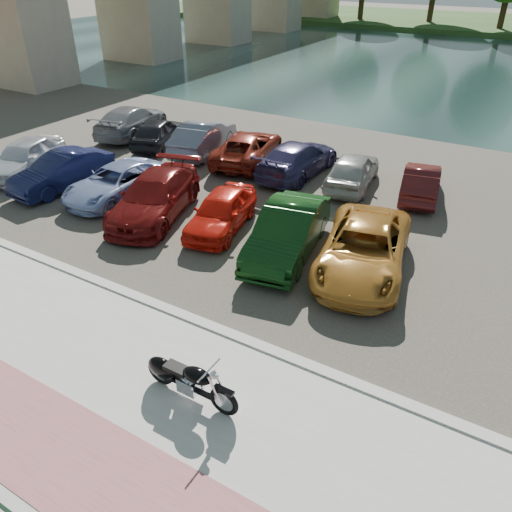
% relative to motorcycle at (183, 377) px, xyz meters
% --- Properties ---
extents(ground, '(200.00, 200.00, 0.00)m').
position_rel_motorcycle_xyz_m(ground, '(-0.04, 0.13, -0.56)').
color(ground, '#595447').
rests_on(ground, ground).
extents(promenade, '(60.00, 6.00, 0.10)m').
position_rel_motorcycle_xyz_m(promenade, '(-0.04, -0.87, -0.51)').
color(promenade, '#B4B0A9').
rests_on(promenade, ground).
extents(pink_path, '(60.00, 2.00, 0.01)m').
position_rel_motorcycle_xyz_m(pink_path, '(-0.04, -2.37, -0.46)').
color(pink_path, '#925254').
rests_on(pink_path, promenade).
extents(kerb, '(60.00, 0.30, 0.14)m').
position_rel_motorcycle_xyz_m(kerb, '(-0.04, 2.13, -0.49)').
color(kerb, '#B4B0A9').
rests_on(kerb, ground).
extents(parking_lot, '(60.00, 18.00, 0.04)m').
position_rel_motorcycle_xyz_m(parking_lot, '(-0.04, 11.13, -0.54)').
color(parking_lot, '#3E3932').
rests_on(parking_lot, ground).
extents(river, '(120.00, 40.00, 0.00)m').
position_rel_motorcycle_xyz_m(river, '(-0.04, 40.13, -0.56)').
color(river, '#192E2D').
rests_on(river, ground).
extents(motorcycle, '(2.33, 0.75, 1.05)m').
position_rel_motorcycle_xyz_m(motorcycle, '(0.00, 0.00, 0.00)').
color(motorcycle, black).
rests_on(motorcycle, promenade).
extents(car_0, '(2.90, 4.60, 1.46)m').
position_rel_motorcycle_xyz_m(car_0, '(-13.64, 6.65, 0.21)').
color(car_0, silver).
rests_on(car_0, parking_lot).
extents(car_1, '(1.82, 4.39, 1.41)m').
position_rel_motorcycle_xyz_m(car_1, '(-11.01, 6.39, 0.18)').
color(car_1, '#13173C').
rests_on(car_1, parking_lot).
extents(car_2, '(2.09, 4.49, 1.25)m').
position_rel_motorcycle_xyz_m(car_2, '(-8.52, 6.80, 0.10)').
color(car_2, '#92A3D4').
rests_on(car_2, parking_lot).
extents(car_3, '(3.45, 5.45, 1.47)m').
position_rel_motorcycle_xyz_m(car_3, '(-6.19, 6.36, 0.21)').
color(car_3, maroon).
rests_on(car_3, parking_lot).
extents(car_4, '(2.32, 4.09, 1.31)m').
position_rel_motorcycle_xyz_m(car_4, '(-3.60, 6.73, 0.13)').
color(car_4, red).
rests_on(car_4, parking_lot).
extents(car_5, '(2.46, 4.91, 1.54)m').
position_rel_motorcycle_xyz_m(car_5, '(-0.88, 6.40, 0.25)').
color(car_5, '#0E330F').
rests_on(car_5, parking_lot).
extents(car_6, '(3.40, 5.56, 1.44)m').
position_rel_motorcycle_xyz_m(car_6, '(1.49, 6.68, 0.20)').
color(car_6, '#BD7D2B').
rests_on(car_6, parking_lot).
extents(car_7, '(3.11, 5.37, 1.46)m').
position_rel_motorcycle_xyz_m(car_7, '(-13.52, 13.04, 0.21)').
color(car_7, gray).
rests_on(car_7, parking_lot).
extents(car_8, '(2.79, 4.31, 1.37)m').
position_rel_motorcycle_xyz_m(car_8, '(-11.13, 12.36, 0.16)').
color(car_8, black).
rests_on(car_8, parking_lot).
extents(car_9, '(2.38, 4.74, 1.49)m').
position_rel_motorcycle_xyz_m(car_9, '(-8.66, 12.70, 0.23)').
color(car_9, slate).
rests_on(car_9, parking_lot).
extents(car_10, '(3.30, 5.25, 1.35)m').
position_rel_motorcycle_xyz_m(car_10, '(-6.20, 12.69, 0.15)').
color(car_10, maroon).
rests_on(car_10, parking_lot).
extents(car_11, '(2.09, 4.90, 1.41)m').
position_rel_motorcycle_xyz_m(car_11, '(-3.61, 12.50, 0.18)').
color(car_11, '#2E2A53').
rests_on(car_11, parking_lot).
extents(car_12, '(2.23, 4.28, 1.39)m').
position_rel_motorcycle_xyz_m(car_12, '(-1.13, 12.48, 0.17)').
color(car_12, '#A7A8A3').
rests_on(car_12, parking_lot).
extents(car_13, '(2.03, 3.98, 1.25)m').
position_rel_motorcycle_xyz_m(car_13, '(1.52, 12.85, 0.10)').
color(car_13, '#491413').
rests_on(car_13, parking_lot).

